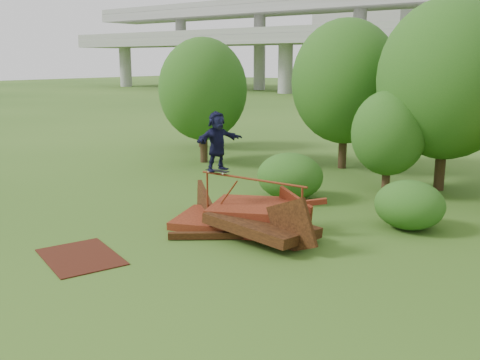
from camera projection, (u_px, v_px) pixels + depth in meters
The scene contains 13 objects.
ground at pixel (218, 259), 13.64m from camera, with size 240.00×240.00×0.00m, color #2D5116.
scrap_pile at pixel (245, 219), 15.69m from camera, with size 5.59×3.34×1.88m.
grind_rail at pixel (252, 192), 15.12m from camera, with size 3.54×0.16×1.72m.
skateboard at pixel (217, 171), 15.72m from camera, with size 0.74×0.22×0.08m.
skater at pixel (217, 141), 15.52m from camera, with size 1.61×0.51×1.74m, color black.
flat_plate at pixel (81, 257), 13.74m from camera, with size 2.39×1.70×0.03m, color #3C170C.
tree_0 at pixel (203, 89), 25.79m from camera, with size 4.29×4.29×6.05m.
tree_1 at pixel (345, 82), 24.29m from camera, with size 4.91×4.91×6.83m.
tree_2 at pixel (389, 133), 19.87m from camera, with size 2.77×2.77×3.91m.
tree_3 at pixel (447, 80), 19.99m from camera, with size 5.24×5.24×7.27m.
tree_6 at pixel (201, 93), 30.61m from camera, with size 3.78×3.78×5.28m.
shrub_left at pixel (290, 176), 19.38m from camera, with size 2.45×2.26×1.69m, color #1F5316.
shrub_right at pixel (409, 205), 15.94m from camera, with size 2.09×1.91×1.48m, color #1F5316.
Camera 1 is at (8.21, -9.93, 4.96)m, focal length 40.00 mm.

